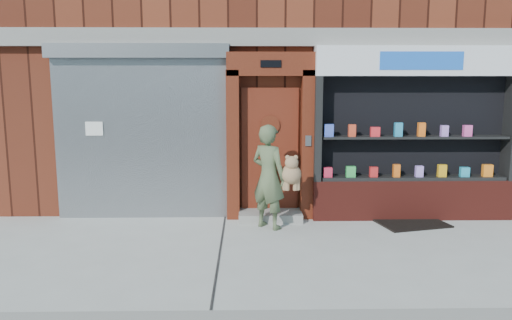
{
  "coord_description": "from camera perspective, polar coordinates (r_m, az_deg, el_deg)",
  "views": [
    {
      "loc": [
        -1.16,
        -6.77,
        2.45
      ],
      "look_at": [
        -1.01,
        1.0,
        1.18
      ],
      "focal_mm": 35.0,
      "sensor_mm": 36.0,
      "label": 1
    }
  ],
  "objects": [
    {
      "name": "building",
      "position": [
        12.91,
        4.25,
        16.13
      ],
      "size": [
        12.0,
        8.16,
        8.0
      ],
      "color": "#491B10",
      "rests_on": "ground"
    },
    {
      "name": "woman",
      "position": [
        8.17,
        1.72,
        -1.88
      ],
      "size": [
        0.9,
        0.72,
        1.73
      ],
      "color": "#4E5C3D",
      "rests_on": "ground"
    },
    {
      "name": "pharmacy_bay",
      "position": [
        9.13,
        17.5,
        2.05
      ],
      "size": [
        3.5,
        0.41,
        3.0
      ],
      "color": "maroon",
      "rests_on": "ground"
    },
    {
      "name": "doormat",
      "position": [
        9.0,
        17.35,
        -6.89
      ],
      "size": [
        1.27,
        1.03,
        0.03
      ],
      "primitive_type": "cube",
      "rotation": [
        0.0,
        0.0,
        0.25
      ],
      "color": "black",
      "rests_on": "ground"
    },
    {
      "name": "ground",
      "position": [
        7.3,
        8.27,
        -10.47
      ],
      "size": [
        80.0,
        80.0,
        0.0
      ],
      "primitive_type": "plane",
      "color": "#9E9E99",
      "rests_on": "ground"
    },
    {
      "name": "red_door_bay",
      "position": [
        8.7,
        1.63,
        2.7
      ],
      "size": [
        1.52,
        0.58,
        2.9
      ],
      "color": "#49180C",
      "rests_on": "ground"
    },
    {
      "name": "shutter_bay",
      "position": [
        8.92,
        -13.02,
        4.32
      ],
      "size": [
        3.1,
        0.3,
        3.04
      ],
      "color": "gray",
      "rests_on": "ground"
    }
  ]
}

